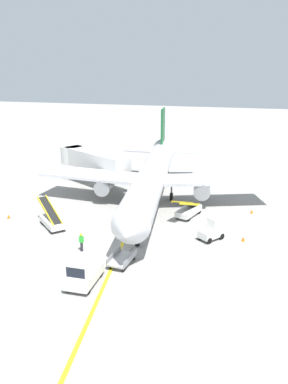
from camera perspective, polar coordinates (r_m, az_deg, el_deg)
ground_plane at (r=34.03m, az=-3.45°, el=-9.04°), size 300.00×300.00×0.00m
taxi_line_yellow at (r=38.64m, az=-2.33°, el=-5.66°), size 14.79×78.73×0.01m
airliner at (r=45.24m, az=1.28°, el=2.40°), size 28.14×35.19×10.10m
jet_bridge at (r=53.92m, az=-8.17°, el=4.82°), size 12.53×8.26×4.85m
pushback_tug at (r=29.18m, az=-9.12°, el=-11.84°), size 2.11×3.71×2.20m
baggage_tug_near_wing at (r=36.78m, az=10.18°, el=-5.61°), size 2.45×2.71×2.10m
belt_loader_forward_hold at (r=40.14m, az=-13.62°, el=-4.07°), size 4.64×4.17×2.59m
belt_loader_aft_hold at (r=42.09m, az=6.62°, el=-2.66°), size 2.46×5.16×2.59m
baggage_cart_loaded at (r=31.95m, az=-3.27°, el=-9.96°), size 1.68×3.79×0.94m
ground_crew_marshaller at (r=34.34m, az=-9.33°, el=-7.32°), size 0.36×0.24×1.70m
safety_cone_nose_left at (r=37.28m, az=14.59°, el=-6.78°), size 0.36×0.36×0.44m
safety_cone_nose_right at (r=44.62m, az=15.80°, el=-2.80°), size 0.36×0.36×0.44m
safety_cone_wingtip_left at (r=44.00m, az=-19.57°, el=-3.46°), size 0.36×0.36×0.44m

